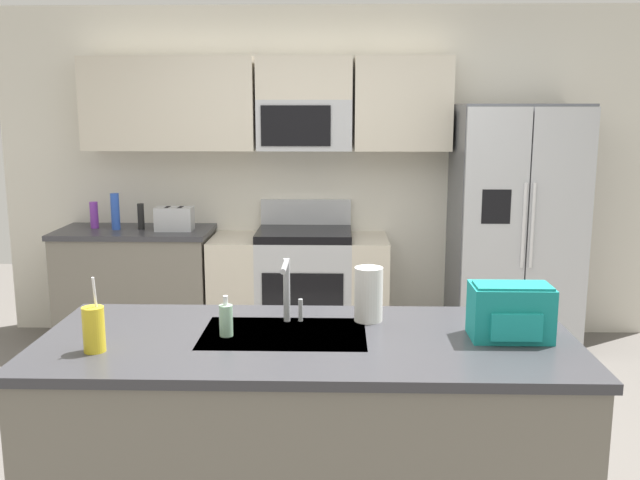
{
  "coord_description": "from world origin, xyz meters",
  "views": [
    {
      "loc": [
        0.1,
        -3.47,
        1.82
      ],
      "look_at": [
        -0.01,
        0.6,
        1.05
      ],
      "focal_mm": 39.17,
      "sensor_mm": 36.0,
      "label": 1
    }
  ],
  "objects_px": {
    "range_oven": "(300,287)",
    "toaster": "(174,219)",
    "bottle_blue": "(115,211)",
    "backpack": "(511,311)",
    "bottle_purple": "(94,215)",
    "pepper_mill": "(141,216)",
    "refrigerator": "(514,229)",
    "drink_cup_yellow": "(94,329)",
    "paper_towel_roll": "(369,294)",
    "soap_dispenser": "(226,320)",
    "sink_faucet": "(288,286)"
  },
  "relations": [
    {
      "from": "refrigerator",
      "to": "paper_towel_roll",
      "type": "distance_m",
      "value": 2.54
    },
    {
      "from": "pepper_mill",
      "to": "range_oven",
      "type": "bearing_deg",
      "value": 0.12
    },
    {
      "from": "pepper_mill",
      "to": "sink_faucet",
      "type": "height_order",
      "value": "sink_faucet"
    },
    {
      "from": "refrigerator",
      "to": "drink_cup_yellow",
      "type": "xyz_separation_m",
      "value": [
        -2.26,
        -2.66,
        0.06
      ]
    },
    {
      "from": "toaster",
      "to": "soap_dispenser",
      "type": "bearing_deg",
      "value": -72.32
    },
    {
      "from": "toaster",
      "to": "sink_faucet",
      "type": "bearing_deg",
      "value": -65.86
    },
    {
      "from": "sink_faucet",
      "to": "backpack",
      "type": "distance_m",
      "value": 0.94
    },
    {
      "from": "range_oven",
      "to": "bottle_purple",
      "type": "height_order",
      "value": "bottle_purple"
    },
    {
      "from": "pepper_mill",
      "to": "bottle_blue",
      "type": "xyz_separation_m",
      "value": [
        -0.19,
        -0.02,
        0.04
      ]
    },
    {
      "from": "bottle_blue",
      "to": "backpack",
      "type": "relative_size",
      "value": 0.87
    },
    {
      "from": "toaster",
      "to": "pepper_mill",
      "type": "height_order",
      "value": "pepper_mill"
    },
    {
      "from": "pepper_mill",
      "to": "bottle_blue",
      "type": "relative_size",
      "value": 0.71
    },
    {
      "from": "bottle_purple",
      "to": "pepper_mill",
      "type": "bearing_deg",
      "value": -6.56
    },
    {
      "from": "range_oven",
      "to": "paper_towel_roll",
      "type": "bearing_deg",
      "value": -79.4
    },
    {
      "from": "drink_cup_yellow",
      "to": "backpack",
      "type": "bearing_deg",
      "value": 6.86
    },
    {
      "from": "refrigerator",
      "to": "sink_faucet",
      "type": "distance_m",
      "value": 2.76
    },
    {
      "from": "range_oven",
      "to": "pepper_mill",
      "type": "xyz_separation_m",
      "value": [
        -1.22,
        -0.0,
        0.56
      ]
    },
    {
      "from": "toaster",
      "to": "backpack",
      "type": "distance_m",
      "value": 3.16
    },
    {
      "from": "soap_dispenser",
      "to": "drink_cup_yellow",
      "type": "bearing_deg",
      "value": -157.2
    },
    {
      "from": "pepper_mill",
      "to": "soap_dispenser",
      "type": "bearing_deg",
      "value": -67.24
    },
    {
      "from": "refrigerator",
      "to": "bottle_purple",
      "type": "bearing_deg",
      "value": 177.99
    },
    {
      "from": "bottle_purple",
      "to": "range_oven",
      "type": "bearing_deg",
      "value": -1.47
    },
    {
      "from": "refrigerator",
      "to": "toaster",
      "type": "bearing_deg",
      "value": 179.57
    },
    {
      "from": "range_oven",
      "to": "bottle_blue",
      "type": "xyz_separation_m",
      "value": [
        -1.41,
        -0.02,
        0.6
      ]
    },
    {
      "from": "pepper_mill",
      "to": "refrigerator",
      "type": "bearing_deg",
      "value": -1.4
    },
    {
      "from": "range_oven",
      "to": "refrigerator",
      "type": "distance_m",
      "value": 1.69
    },
    {
      "from": "toaster",
      "to": "bottle_purple",
      "type": "xyz_separation_m",
      "value": [
        -0.65,
        0.09,
        0.01
      ]
    },
    {
      "from": "refrigerator",
      "to": "pepper_mill",
      "type": "xyz_separation_m",
      "value": [
        -2.84,
        0.07,
        0.07
      ]
    },
    {
      "from": "toaster",
      "to": "drink_cup_yellow",
      "type": "xyz_separation_m",
      "value": [
        0.31,
        -2.68,
        -0.0
      ]
    },
    {
      "from": "refrigerator",
      "to": "bottle_purple",
      "type": "xyz_separation_m",
      "value": [
        -3.22,
        0.11,
        0.08
      ]
    },
    {
      "from": "pepper_mill",
      "to": "sink_faucet",
      "type": "xyz_separation_m",
      "value": [
        1.3,
        -2.35,
        0.07
      ]
    },
    {
      "from": "toaster",
      "to": "backpack",
      "type": "height_order",
      "value": "backpack"
    },
    {
      "from": "soap_dispenser",
      "to": "backpack",
      "type": "relative_size",
      "value": 0.53
    },
    {
      "from": "paper_towel_roll",
      "to": "bottle_purple",
      "type": "bearing_deg",
      "value": 130.85
    },
    {
      "from": "sink_faucet",
      "to": "range_oven",
      "type": "bearing_deg",
      "value": 91.96
    },
    {
      "from": "bottle_purple",
      "to": "soap_dispenser",
      "type": "xyz_separation_m",
      "value": [
        1.44,
        -2.57,
        -0.03
      ]
    },
    {
      "from": "range_oven",
      "to": "backpack",
      "type": "relative_size",
      "value": 4.25
    },
    {
      "from": "range_oven",
      "to": "soap_dispenser",
      "type": "distance_m",
      "value": 2.59
    },
    {
      "from": "pepper_mill",
      "to": "backpack",
      "type": "xyz_separation_m",
      "value": [
        2.22,
        -2.54,
        0.02
      ]
    },
    {
      "from": "refrigerator",
      "to": "drink_cup_yellow",
      "type": "height_order",
      "value": "refrigerator"
    },
    {
      "from": "range_oven",
      "to": "toaster",
      "type": "bearing_deg",
      "value": -176.84
    },
    {
      "from": "toaster",
      "to": "drink_cup_yellow",
      "type": "height_order",
      "value": "drink_cup_yellow"
    },
    {
      "from": "toaster",
      "to": "soap_dispenser",
      "type": "xyz_separation_m",
      "value": [
        0.79,
        -2.48,
        -0.02
      ]
    },
    {
      "from": "range_oven",
      "to": "refrigerator",
      "type": "bearing_deg",
      "value": -2.54
    },
    {
      "from": "toaster",
      "to": "paper_towel_roll",
      "type": "bearing_deg",
      "value": -58.5
    },
    {
      "from": "bottle_purple",
      "to": "bottle_blue",
      "type": "bearing_deg",
      "value": -17.6
    },
    {
      "from": "refrigerator",
      "to": "soap_dispenser",
      "type": "bearing_deg",
      "value": -125.85
    },
    {
      "from": "drink_cup_yellow",
      "to": "backpack",
      "type": "relative_size",
      "value": 0.93
    },
    {
      "from": "range_oven",
      "to": "bottle_purple",
      "type": "relative_size",
      "value": 6.63
    },
    {
      "from": "toaster",
      "to": "refrigerator",
      "type": "bearing_deg",
      "value": -0.43
    }
  ]
}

